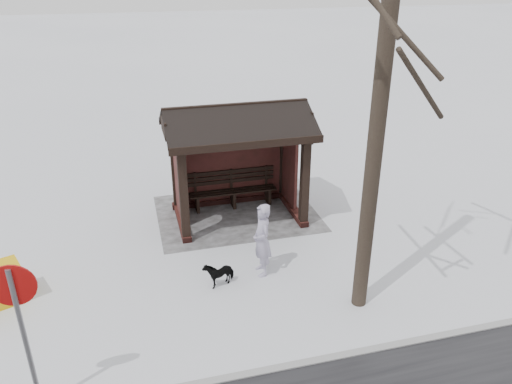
% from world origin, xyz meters
% --- Properties ---
extents(ground, '(120.00, 120.00, 0.00)m').
position_xyz_m(ground, '(0.00, 0.00, 0.00)').
color(ground, silver).
rests_on(ground, ground).
extents(kerb, '(120.00, 0.15, 0.06)m').
position_xyz_m(kerb, '(0.00, 5.50, 0.01)').
color(kerb, gray).
rests_on(kerb, ground).
extents(trampled_patch, '(4.20, 3.20, 0.02)m').
position_xyz_m(trampled_patch, '(0.00, -0.20, 0.01)').
color(trampled_patch, '#99999E').
rests_on(trampled_patch, ground).
extents(bus_shelter, '(3.60, 2.40, 3.09)m').
position_xyz_m(bus_shelter, '(0.00, -0.16, 2.17)').
color(bus_shelter, '#381814').
rests_on(bus_shelter, ground).
extents(pedestrian, '(0.41, 0.61, 1.65)m').
position_xyz_m(pedestrian, '(0.09, 2.69, 0.82)').
color(pedestrian, '#A199B4').
rests_on(pedestrian, ground).
extents(dog, '(0.71, 0.52, 0.55)m').
position_xyz_m(dog, '(1.07, 2.85, 0.27)').
color(dog, black).
rests_on(dog, ground).
extents(road_sign, '(0.65, 0.11, 2.55)m').
position_xyz_m(road_sign, '(4.32, 5.28, 1.82)').
color(road_sign, gray).
rests_on(road_sign, ground).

